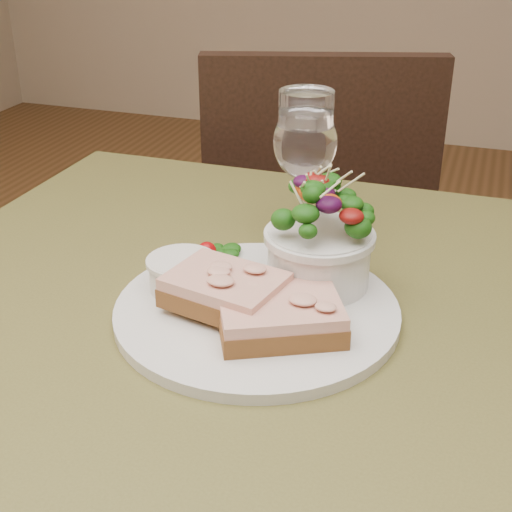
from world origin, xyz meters
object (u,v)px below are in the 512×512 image
(dinner_plate, at_px, (257,310))
(sandwich_back, at_px, (226,290))
(cafe_table, at_px, (239,384))
(salad_bowl, at_px, (320,233))
(chair_far, at_px, (309,312))
(sandwich_front, at_px, (280,316))
(ramekin, at_px, (182,272))
(wine_glass, at_px, (305,146))

(dinner_plate, bearing_deg, sandwich_back, -144.70)
(cafe_table, bearing_deg, salad_bowl, 37.26)
(chair_far, height_order, sandwich_front, chair_far)
(chair_far, bearing_deg, ramekin, 76.38)
(wine_glass, bearing_deg, salad_bowl, -67.27)
(cafe_table, distance_m, chair_far, 0.82)
(chair_far, relative_size, sandwich_back, 7.07)
(cafe_table, relative_size, sandwich_back, 6.28)
(cafe_table, height_order, chair_far, chair_far)
(chair_far, bearing_deg, sandwich_back, 80.66)
(salad_bowl, bearing_deg, dinner_plate, -125.61)
(cafe_table, xyz_separation_m, wine_glass, (0.02, 0.17, 0.22))
(dinner_plate, relative_size, sandwich_back, 2.29)
(dinner_plate, xyz_separation_m, sandwich_front, (0.04, -0.04, 0.02))
(dinner_plate, distance_m, wine_glass, 0.22)
(sandwich_front, bearing_deg, ramekin, 133.53)
(cafe_table, bearing_deg, sandwich_front, -37.79)
(ramekin, distance_m, salad_bowl, 0.15)
(chair_far, distance_m, ramekin, 0.89)
(cafe_table, height_order, sandwich_front, sandwich_front)
(chair_far, xyz_separation_m, dinner_plate, (0.13, -0.75, 0.46))
(cafe_table, xyz_separation_m, sandwich_back, (-0.00, -0.03, 0.14))
(salad_bowl, bearing_deg, cafe_table, -142.74)
(sandwich_front, bearing_deg, salad_bowl, 57.17)
(cafe_table, height_order, sandwich_back, sandwich_back)
(chair_far, distance_m, sandwich_back, 0.92)
(chair_far, bearing_deg, salad_bowl, 87.53)
(dinner_plate, distance_m, sandwich_back, 0.04)
(sandwich_back, relative_size, salad_bowl, 1.00)
(salad_bowl, bearing_deg, chair_far, 104.35)
(sandwich_front, xyz_separation_m, salad_bowl, (0.01, 0.10, 0.04))
(chair_far, relative_size, ramekin, 13.05)
(chair_far, distance_m, sandwich_front, 0.94)
(sandwich_back, height_order, ramekin, sandwich_back)
(dinner_plate, relative_size, ramekin, 4.23)
(dinner_plate, relative_size, sandwich_front, 2.04)
(sandwich_back, bearing_deg, dinner_plate, 47.38)
(chair_far, distance_m, dinner_plate, 0.89)
(cafe_table, height_order, ramekin, ramekin)
(ramekin, bearing_deg, salad_bowl, 23.63)
(ramekin, relative_size, salad_bowl, 0.54)
(chair_far, xyz_separation_m, sandwich_front, (0.16, -0.78, 0.48))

